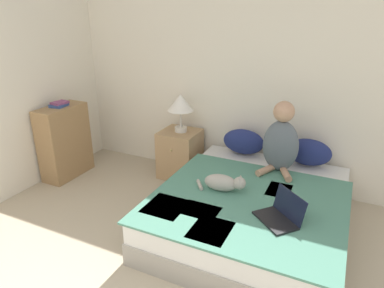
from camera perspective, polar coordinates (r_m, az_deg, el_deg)
The scene contains 11 objects.
wall_back at distance 4.12m, azimuth 10.04°, elevation 10.50°, with size 5.65×0.05×2.55m.
bed at distance 3.45m, azimuth 9.90°, elevation -10.86°, with size 1.71×1.98×0.43m.
pillow_near at distance 4.11m, azimuth 8.53°, elevation 0.40°, with size 0.49×0.25×0.30m.
pillow_far at distance 3.98m, azimuth 18.83°, elevation -1.29°, with size 0.49×0.25×0.30m.
person_sitting at distance 3.68m, azimuth 14.59°, elevation 0.45°, with size 0.38×0.37×0.76m.
cat_tabby at distance 3.27m, azimuth 5.33°, elevation -6.43°, with size 0.52×0.20×0.18m.
laptop_open at distance 2.94m, azimuth 14.48°, elevation -11.35°, with size 0.44×0.44×0.23m.
nightstand at distance 4.42m, azimuth -1.99°, elevation -1.61°, with size 0.47×0.48×0.61m.
table_lamp at distance 4.20m, azimuth -1.93°, elevation 6.63°, with size 0.32×0.32×0.48m.
bookshelf at distance 4.66m, azimuth -20.45°, elevation 0.35°, with size 0.30×0.65×0.93m.
book_stack_top at distance 4.52m, azimuth -21.26°, elevation 6.20°, with size 0.19×0.21×0.06m.
Camera 1 is at (1.08, -0.41, 2.04)m, focal length 32.00 mm.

